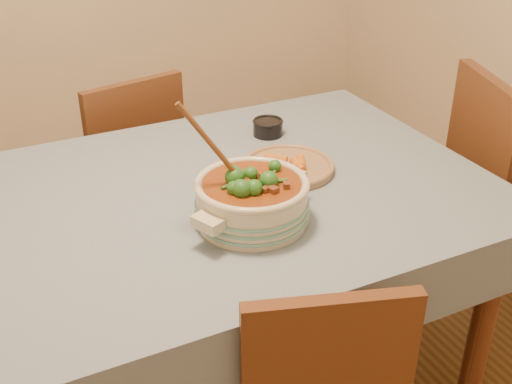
# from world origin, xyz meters

# --- Properties ---
(dining_table) EXTENTS (1.68, 1.08, 0.76)m
(dining_table) POSITION_xyz_m (0.00, 0.00, 0.66)
(dining_table) COLOR brown
(dining_table) RESTS_ON floor
(stew_casserole) EXTENTS (0.37, 0.37, 0.34)m
(stew_casserole) POSITION_xyz_m (0.08, -0.19, 0.83)
(stew_casserole) COLOR beige
(stew_casserole) RESTS_ON dining_table
(condiment_bowl) EXTENTS (0.12, 0.12, 0.05)m
(condiment_bowl) POSITION_xyz_m (0.37, 0.28, 0.79)
(condiment_bowl) COLOR black
(condiment_bowl) RESTS_ON dining_table
(fried_plate) EXTENTS (0.33, 0.33, 0.05)m
(fried_plate) POSITION_xyz_m (0.31, 0.02, 0.77)
(fried_plate) COLOR #997E54
(fried_plate) RESTS_ON dining_table
(chair_far) EXTENTS (0.47, 0.47, 0.85)m
(chair_far) POSITION_xyz_m (0.02, 0.82, 0.48)
(chair_far) COLOR brown
(chair_far) RESTS_ON floor
(chair_right) EXTENTS (0.56, 0.56, 0.95)m
(chair_right) POSITION_xyz_m (1.13, -0.07, 0.54)
(chair_right) COLOR brown
(chair_right) RESTS_ON floor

